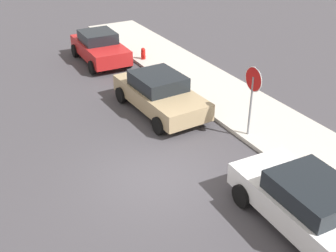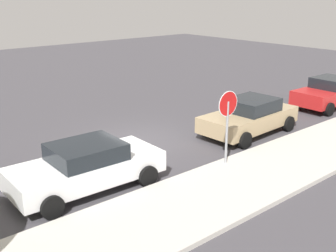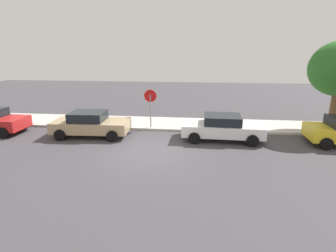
{
  "view_description": "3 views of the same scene",
  "coord_description": "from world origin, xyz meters",
  "px_view_note": "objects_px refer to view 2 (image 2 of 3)",
  "views": [
    {
      "loc": [
        9.07,
        -4.59,
        7.38
      ],
      "look_at": [
        -0.26,
        0.56,
        1.48
      ],
      "focal_mm": 45.0,
      "sensor_mm": 36.0,
      "label": 1
    },
    {
      "loc": [
        9.28,
        12.45,
        5.6
      ],
      "look_at": [
        -0.5,
        1.0,
        0.73
      ],
      "focal_mm": 45.0,
      "sensor_mm": 36.0,
      "label": 2
    },
    {
      "loc": [
        2.27,
        -11.99,
        4.86
      ],
      "look_at": [
        0.75,
        1.88,
        0.83
      ],
      "focal_mm": 28.0,
      "sensor_mm": 36.0,
      "label": 3
    }
  ],
  "objects_px": {
    "parked_car_tan": "(249,116)",
    "parked_car_white": "(86,166)",
    "parked_car_red": "(329,93)",
    "stop_sign": "(228,115)"
  },
  "relations": [
    {
      "from": "parked_car_white",
      "to": "parked_car_red",
      "type": "distance_m",
      "value": 13.84
    },
    {
      "from": "parked_car_white",
      "to": "parked_car_red",
      "type": "height_order",
      "value": "parked_car_red"
    },
    {
      "from": "parked_car_white",
      "to": "parked_car_red",
      "type": "bearing_deg",
      "value": -179.13
    },
    {
      "from": "stop_sign",
      "to": "parked_car_tan",
      "type": "distance_m",
      "value": 3.83
    },
    {
      "from": "stop_sign",
      "to": "parked_car_white",
      "type": "relative_size",
      "value": 0.57
    },
    {
      "from": "stop_sign",
      "to": "parked_car_white",
      "type": "bearing_deg",
      "value": -19.46
    },
    {
      "from": "stop_sign",
      "to": "parked_car_tan",
      "type": "bearing_deg",
      "value": -152.71
    },
    {
      "from": "parked_car_tan",
      "to": "parked_car_white",
      "type": "bearing_deg",
      "value": 1.2
    },
    {
      "from": "stop_sign",
      "to": "parked_car_red",
      "type": "xyz_separation_m",
      "value": [
        -9.51,
        -1.74,
        -1.04
      ]
    },
    {
      "from": "stop_sign",
      "to": "parked_car_red",
      "type": "distance_m",
      "value": 9.72
    }
  ]
}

